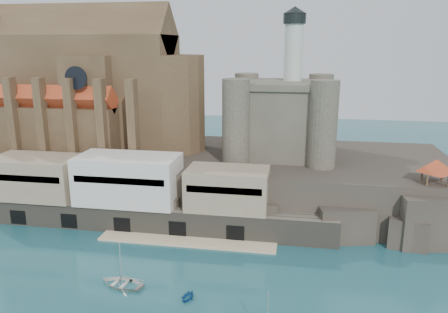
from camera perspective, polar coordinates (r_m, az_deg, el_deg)
ground at (r=60.34m, az=-11.35°, el=-18.07°), size 300.00×300.00×0.00m
promontory at (r=92.82m, az=-2.94°, el=-2.61°), size 100.00×36.00×10.00m
quay at (r=80.60m, az=-12.50°, el=-4.78°), size 70.00×12.00×13.05m
church at (r=99.65m, az=-16.44°, el=8.11°), size 47.00×25.93×30.51m
castle_keep at (r=89.34m, az=7.47°, el=5.43°), size 21.20×21.20×29.30m
rock_outcrop at (r=81.34m, az=25.32°, el=-7.24°), size 14.50×10.50×8.70m
pavilion at (r=78.90m, az=25.97°, el=-1.29°), size 6.40×6.40×5.40m
boat_6 at (r=64.15m, az=-13.17°, el=-16.05°), size 2.20×4.67×6.30m
boat_7 at (r=60.01m, az=-4.75°, el=-18.01°), size 2.67×2.03×2.75m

